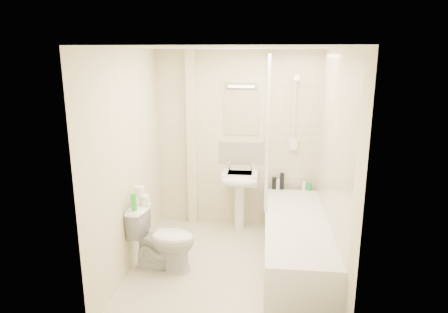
# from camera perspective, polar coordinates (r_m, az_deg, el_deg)

# --- Properties ---
(floor) EXTENTS (2.50, 2.50, 0.00)m
(floor) POSITION_cam_1_polar(r_m,az_deg,el_deg) (4.70, 0.67, -15.44)
(floor) COLOR beige
(floor) RESTS_ON ground
(wall_back) EXTENTS (2.20, 0.02, 2.40)m
(wall_back) POSITION_cam_1_polar(r_m,az_deg,el_deg) (5.44, 1.94, 2.33)
(wall_back) COLOR beige
(wall_back) RESTS_ON ground
(wall_left) EXTENTS (0.02, 2.50, 2.40)m
(wall_left) POSITION_cam_1_polar(r_m,az_deg,el_deg) (4.46, -13.49, -0.77)
(wall_left) COLOR beige
(wall_left) RESTS_ON ground
(wall_right) EXTENTS (0.02, 2.50, 2.40)m
(wall_right) POSITION_cam_1_polar(r_m,az_deg,el_deg) (4.28, 15.56, -1.58)
(wall_right) COLOR beige
(wall_right) RESTS_ON ground
(ceiling) EXTENTS (2.20, 2.50, 0.02)m
(ceiling) POSITION_cam_1_polar(r_m,az_deg,el_deg) (4.07, 0.77, 15.28)
(ceiling) COLOR white
(ceiling) RESTS_ON wall_back
(tile_back) EXTENTS (0.70, 0.01, 1.75)m
(tile_back) POSITION_cam_1_polar(r_m,az_deg,el_deg) (5.39, 9.96, 4.44)
(tile_back) COLOR beige
(tile_back) RESTS_ON wall_back
(tile_right) EXTENTS (0.01, 2.10, 1.75)m
(tile_right) POSITION_cam_1_polar(r_m,az_deg,el_deg) (4.32, 15.39, 1.67)
(tile_right) COLOR beige
(tile_right) RESTS_ON wall_right
(pipe_boxing) EXTENTS (0.12, 0.12, 2.40)m
(pipe_boxing) POSITION_cam_1_polar(r_m,az_deg,el_deg) (5.46, -4.61, 2.34)
(pipe_boxing) COLOR beige
(pipe_boxing) RESTS_ON ground
(splashback) EXTENTS (0.60, 0.02, 0.30)m
(splashback) POSITION_cam_1_polar(r_m,az_deg,el_deg) (5.47, 2.44, 0.55)
(splashback) COLOR beige
(splashback) RESTS_ON wall_back
(mirror) EXTENTS (0.46, 0.01, 0.60)m
(mirror) POSITION_cam_1_polar(r_m,az_deg,el_deg) (5.36, 2.50, 6.27)
(mirror) COLOR white
(mirror) RESTS_ON wall_back
(strip_light) EXTENTS (0.42, 0.07, 0.07)m
(strip_light) POSITION_cam_1_polar(r_m,az_deg,el_deg) (5.30, 2.53, 10.20)
(strip_light) COLOR silver
(strip_light) RESTS_ON wall_back
(bathtub) EXTENTS (0.70, 2.10, 0.55)m
(bathtub) POSITION_cam_1_polar(r_m,az_deg,el_deg) (4.65, 10.24, -11.98)
(bathtub) COLOR white
(bathtub) RESTS_ON ground
(shower_screen) EXTENTS (0.04, 0.92, 1.80)m
(shower_screen) POSITION_cam_1_polar(r_m,az_deg,el_deg) (4.94, 6.23, 3.96)
(shower_screen) COLOR white
(shower_screen) RESTS_ON bathtub
(shower_fixture) EXTENTS (0.10, 0.16, 0.99)m
(shower_fixture) POSITION_cam_1_polar(r_m,az_deg,el_deg) (5.32, 10.03, 5.63)
(shower_fixture) COLOR white
(shower_fixture) RESTS_ON wall_back
(pedestal_sink) EXTENTS (0.47, 0.45, 0.92)m
(pedestal_sink) POSITION_cam_1_polar(r_m,az_deg,el_deg) (5.36, 2.24, -4.05)
(pedestal_sink) COLOR white
(pedestal_sink) RESTS_ON ground
(bottle_black_a) EXTENTS (0.06, 0.06, 0.16)m
(bottle_black_a) POSITION_cam_1_polar(r_m,az_deg,el_deg) (5.49, 7.21, -3.82)
(bottle_black_a) COLOR black
(bottle_black_a) RESTS_ON bathtub
(bottle_white_a) EXTENTS (0.06, 0.06, 0.14)m
(bottle_white_a) POSITION_cam_1_polar(r_m,az_deg,el_deg) (5.50, 7.68, -3.93)
(bottle_white_a) COLOR white
(bottle_white_a) RESTS_ON bathtub
(bottle_black_b) EXTENTS (0.06, 0.06, 0.23)m
(bottle_black_b) POSITION_cam_1_polar(r_m,az_deg,el_deg) (5.48, 8.27, -3.52)
(bottle_black_b) COLOR black
(bottle_black_b) RESTS_ON bathtub
(bottle_white_b) EXTENTS (0.05, 0.05, 0.12)m
(bottle_white_b) POSITION_cam_1_polar(r_m,az_deg,el_deg) (5.52, 11.35, -4.10)
(bottle_white_b) COLOR white
(bottle_white_b) RESTS_ON bathtub
(bottle_green) EXTENTS (0.07, 0.07, 0.10)m
(bottle_green) POSITION_cam_1_polar(r_m,az_deg,el_deg) (5.53, 12.01, -4.22)
(bottle_green) COLOR green
(bottle_green) RESTS_ON bathtub
(toilet) EXTENTS (0.51, 0.77, 0.72)m
(toilet) POSITION_cam_1_polar(r_m,az_deg,el_deg) (4.55, -8.70, -11.52)
(toilet) COLOR white
(toilet) RESTS_ON ground
(toilet_roll_lower) EXTENTS (0.12, 0.12, 0.11)m
(toilet_roll_lower) POSITION_cam_1_polar(r_m,az_deg,el_deg) (4.52, -11.31, -6.12)
(toilet_roll_lower) COLOR white
(toilet_roll_lower) RESTS_ON toilet
(toilet_roll_upper) EXTENTS (0.11, 0.11, 0.10)m
(toilet_roll_upper) POSITION_cam_1_polar(r_m,az_deg,el_deg) (4.49, -12.01, -4.86)
(toilet_roll_upper) COLOR white
(toilet_roll_upper) RESTS_ON toilet_roll_lower
(green_bottle) EXTENTS (0.06, 0.06, 0.19)m
(green_bottle) POSITION_cam_1_polar(r_m,az_deg,el_deg) (4.36, -12.77, -6.38)
(green_bottle) COLOR green
(green_bottle) RESTS_ON toilet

